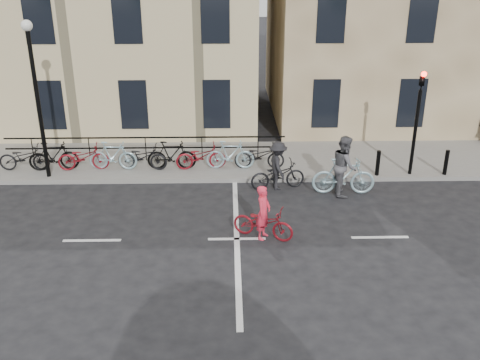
{
  "coord_description": "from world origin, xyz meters",
  "views": [
    {
      "loc": [
        -0.21,
        -13.04,
        7.22
      ],
      "look_at": [
        0.13,
        1.62,
        1.1
      ],
      "focal_mm": 40.0,
      "sensor_mm": 36.0,
      "label": 1
    }
  ],
  "objects_px": {
    "traffic_light": "(418,110)",
    "lamp_post": "(35,81)",
    "cyclist_pink": "(263,220)",
    "cyclist_grey": "(344,171)",
    "cyclist_dark": "(278,170)"
  },
  "relations": [
    {
      "from": "cyclist_dark",
      "to": "traffic_light",
      "type": "bearing_deg",
      "value": -91.42
    },
    {
      "from": "traffic_light",
      "to": "lamp_post",
      "type": "distance_m",
      "value": 12.74
    },
    {
      "from": "cyclist_pink",
      "to": "cyclist_grey",
      "type": "relative_size",
      "value": 0.89
    },
    {
      "from": "traffic_light",
      "to": "cyclist_dark",
      "type": "height_order",
      "value": "traffic_light"
    },
    {
      "from": "lamp_post",
      "to": "cyclist_pink",
      "type": "relative_size",
      "value": 2.87
    },
    {
      "from": "lamp_post",
      "to": "cyclist_pink",
      "type": "height_order",
      "value": "lamp_post"
    },
    {
      "from": "lamp_post",
      "to": "cyclist_dark",
      "type": "height_order",
      "value": "lamp_post"
    },
    {
      "from": "traffic_light",
      "to": "cyclist_pink",
      "type": "relative_size",
      "value": 2.12
    },
    {
      "from": "lamp_post",
      "to": "traffic_light",
      "type": "bearing_deg",
      "value": -0.27
    },
    {
      "from": "lamp_post",
      "to": "cyclist_grey",
      "type": "xyz_separation_m",
      "value": [
        10.04,
        -1.38,
        -2.69
      ]
    },
    {
      "from": "traffic_light",
      "to": "cyclist_pink",
      "type": "distance_m",
      "value": 7.19
    },
    {
      "from": "traffic_light",
      "to": "cyclist_grey",
      "type": "height_order",
      "value": "traffic_light"
    },
    {
      "from": "cyclist_pink",
      "to": "cyclist_dark",
      "type": "distance_m",
      "value": 3.49
    },
    {
      "from": "cyclist_pink",
      "to": "lamp_post",
      "type": "bearing_deg",
      "value": 82.55
    },
    {
      "from": "traffic_light",
      "to": "lamp_post",
      "type": "height_order",
      "value": "lamp_post"
    }
  ]
}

